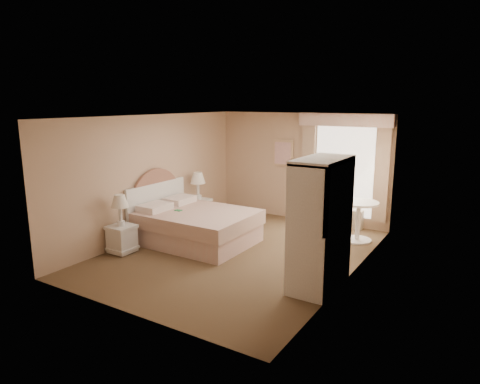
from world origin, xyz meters
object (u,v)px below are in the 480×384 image
Objects in this scene: nightstand_near at (121,231)px; armoire at (321,235)px; round_table at (358,215)px; bed at (193,224)px; nightstand_far at (198,204)px; cafe_chair at (319,214)px.

armoire is (3.65, 0.54, 0.41)m from nightstand_near.
armoire is at bearing -86.69° from round_table.
round_table is at bearing 40.31° from nightstand_near.
nightstand_far is at bearing 122.23° from bed.
nightstand_far is at bearing 90.00° from nightstand_near.
cafe_chair is (2.72, 2.89, 0.06)m from nightstand_near.
nightstand_near is at bearing -128.17° from cafe_chair.
round_table is 2.46m from armoire.
bed is 1.36m from nightstand_far.
armoire reaches higher than bed.
nightstand_far is (-0.72, 1.15, 0.08)m from bed.
nightstand_near is (-0.72, -1.20, 0.05)m from bed.
bed is 3.04m from armoire.
nightstand_near is 4.61m from round_table.
armoire reaches higher than nightstand_near.
nightstand_near reaches higher than round_table.
bed reaches higher than nightstand_far.
nightstand_near is 0.94× the size of nightstand_far.
cafe_chair is at bearing 11.46° from nightstand_far.
nightstand_near is 3.97m from cafe_chair.
cafe_chair reaches higher than round_table.
cafe_chair is at bearing 111.59° from armoire.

